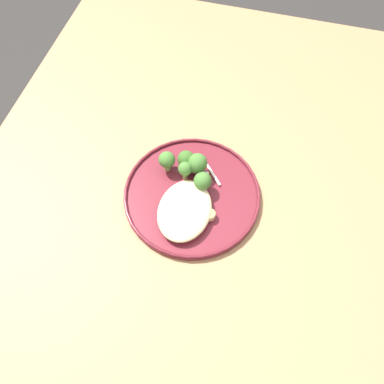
% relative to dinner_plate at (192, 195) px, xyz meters
% --- Properties ---
extents(ground, '(6.00, 6.00, 0.00)m').
position_rel_dinner_plate_xyz_m(ground, '(-0.05, -0.01, -0.75)').
color(ground, '#2D2B28').
extents(wooden_dining_table, '(1.40, 1.00, 0.74)m').
position_rel_dinner_plate_xyz_m(wooden_dining_table, '(-0.05, -0.01, -0.09)').
color(wooden_dining_table, '#9E754C').
rests_on(wooden_dining_table, ground).
extents(dinner_plate, '(0.29, 0.29, 0.02)m').
position_rel_dinner_plate_xyz_m(dinner_plate, '(0.00, 0.00, 0.00)').
color(dinner_plate, maroon).
rests_on(dinner_plate, wooden_dining_table).
extents(noodle_bed, '(0.14, 0.11, 0.03)m').
position_rel_dinner_plate_xyz_m(noodle_bed, '(-0.05, 0.00, 0.02)').
color(noodle_bed, beige).
rests_on(noodle_bed, dinner_plate).
extents(seared_scallop_front_small, '(0.03, 0.03, 0.01)m').
position_rel_dinner_plate_xyz_m(seared_scallop_front_small, '(-0.04, -0.05, 0.01)').
color(seared_scallop_front_small, '#DBB77A').
rests_on(seared_scallop_front_small, dinner_plate).
extents(seared_scallop_half_hidden, '(0.03, 0.03, 0.01)m').
position_rel_dinner_plate_xyz_m(seared_scallop_half_hidden, '(0.01, 0.02, 0.01)').
color(seared_scallop_half_hidden, '#E5C689').
rests_on(seared_scallop_half_hidden, dinner_plate).
extents(seared_scallop_center_golden, '(0.04, 0.04, 0.01)m').
position_rel_dinner_plate_xyz_m(seared_scallop_center_golden, '(-0.09, 0.01, 0.01)').
color(seared_scallop_center_golden, '#DBB77A').
rests_on(seared_scallop_center_golden, dinner_plate).
extents(seared_scallop_right_edge, '(0.03, 0.03, 0.01)m').
position_rel_dinner_plate_xyz_m(seared_scallop_right_edge, '(-0.05, 0.02, 0.01)').
color(seared_scallop_right_edge, '#E5C689').
rests_on(seared_scallop_right_edge, dinner_plate).
extents(broccoli_floret_center_pile, '(0.04, 0.04, 0.05)m').
position_rel_dinner_plate_xyz_m(broccoli_floret_center_pile, '(0.02, -0.02, 0.03)').
color(broccoli_floret_center_pile, '#7A994C').
rests_on(broccoli_floret_center_pile, dinner_plate).
extents(broccoli_floret_beside_noodles, '(0.04, 0.04, 0.06)m').
position_rel_dinner_plate_xyz_m(broccoli_floret_beside_noodles, '(0.06, 0.00, 0.04)').
color(broccoli_floret_beside_noodles, '#89A356').
rests_on(broccoli_floret_beside_noodles, dinner_plate).
extents(broccoli_floret_tall_stalk, '(0.04, 0.04, 0.05)m').
position_rel_dinner_plate_xyz_m(broccoli_floret_tall_stalk, '(0.05, 0.07, 0.03)').
color(broccoli_floret_tall_stalk, '#89A356').
rests_on(broccoli_floret_tall_stalk, dinner_plate).
extents(broccoli_floret_small_sprig, '(0.03, 0.03, 0.05)m').
position_rel_dinner_plate_xyz_m(broccoli_floret_small_sprig, '(0.03, 0.02, 0.04)').
color(broccoli_floret_small_sprig, '#89A356').
rests_on(broccoli_floret_small_sprig, dinner_plate).
extents(broccoli_floret_split_head, '(0.04, 0.04, 0.05)m').
position_rel_dinner_plate_xyz_m(broccoli_floret_split_head, '(0.06, 0.03, 0.03)').
color(broccoli_floret_split_head, '#7A994C').
rests_on(broccoli_floret_split_head, dinner_plate).
extents(onion_sliver_short_strip, '(0.01, 0.05, 0.00)m').
position_rel_dinner_plate_xyz_m(onion_sliver_short_strip, '(0.05, 0.00, 0.01)').
color(onion_sliver_short_strip, silver).
rests_on(onion_sliver_short_strip, dinner_plate).
extents(onion_sliver_long_sliver, '(0.05, 0.04, 0.00)m').
position_rel_dinner_plate_xyz_m(onion_sliver_long_sliver, '(0.06, -0.03, 0.01)').
color(onion_sliver_long_sliver, silver).
rests_on(onion_sliver_long_sliver, dinner_plate).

